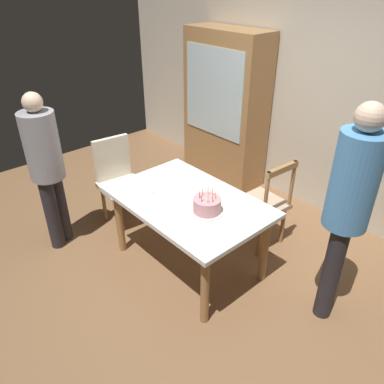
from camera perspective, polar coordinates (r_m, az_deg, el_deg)
ground at (r=3.73m, az=-0.52°, el=-10.70°), size 6.40×6.40×0.00m
back_wall at (r=4.41m, az=18.33°, el=13.82°), size 6.40×0.10×2.60m
dining_table at (r=3.35m, az=-0.57°, el=-2.54°), size 1.41×0.93×0.73m
birthday_cake at (r=3.10m, az=2.31°, el=-2.09°), size 0.28×0.28×0.20m
plate_near_celebrant at (r=3.45m, az=-7.45°, el=0.25°), size 0.22×0.22×0.01m
plate_far_side at (r=3.46m, az=1.25°, el=0.60°), size 0.22×0.22×0.01m
fork_near_celebrant at (r=3.56m, az=-9.18°, el=1.08°), size 0.18×0.06×0.01m
fork_far_side at (r=3.56m, az=-0.50°, el=1.52°), size 0.18×0.04×0.01m
chair_spindle_back at (r=3.80m, az=10.78°, el=-1.88°), size 0.47×0.47×0.95m
chair_upholstered at (r=4.15m, az=-11.15°, el=2.26°), size 0.49×0.49×0.95m
person_celebrant at (r=3.77m, az=-21.26°, el=3.90°), size 0.32×0.32×1.58m
person_guest at (r=2.89m, az=22.58°, el=-1.98°), size 0.32×0.32×1.78m
china_cabinet at (r=4.89m, az=5.05°, el=12.52°), size 1.10×0.45×1.90m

